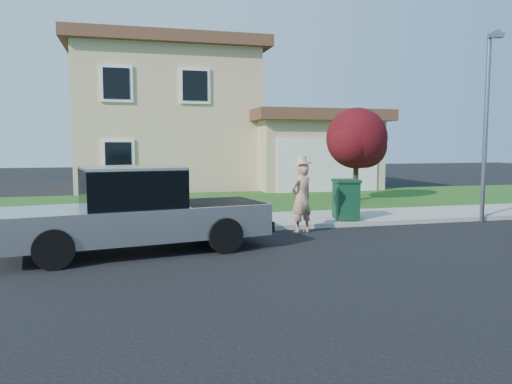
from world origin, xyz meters
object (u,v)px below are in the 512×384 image
Objects in this scene: pickup_truck at (138,212)px; street_lamp at (487,116)px; trash_bin at (346,199)px; ornamental_tree at (357,141)px; woman at (301,197)px.

street_lamp reaches higher than pickup_truck.
pickup_truck is at bearing -154.91° from street_lamp.
trash_bin is at bearing -172.38° from street_lamp.
street_lamp reaches higher than ornamental_tree.
woman is (3.88, 1.18, 0.08)m from pickup_truck.
pickup_truck is at bearing -6.11° from woman.
trash_bin is (-2.48, -4.45, -1.56)m from ornamental_tree.
street_lamp reaches higher than trash_bin.
street_lamp reaches higher than woman.
ornamental_tree is 3.17× the size of trash_bin.
ornamental_tree is 5.33m from trash_bin.
ornamental_tree is 5.23m from street_lamp.
trash_bin is 0.21× the size of street_lamp.
woman is at bearing -127.29° from ornamental_tree.
pickup_truck is 1.61× the size of ornamental_tree.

